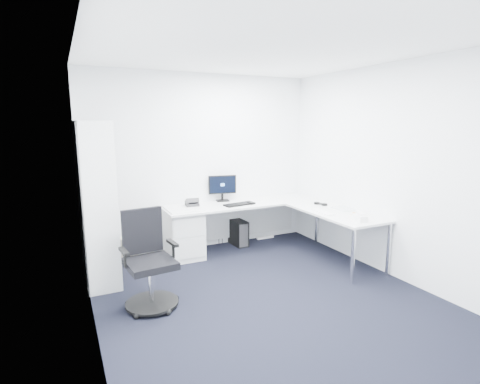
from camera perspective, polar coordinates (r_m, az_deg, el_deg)
name	(u,v)px	position (r m, az deg, el deg)	size (l,w,h in m)	color
ground	(269,300)	(4.38, 4.39, -16.12)	(4.20, 4.20, 0.00)	black
ceiling	(272,47)	(3.99, 4.97, 21.14)	(4.20, 4.20, 0.00)	white
wall_back	(202,163)	(5.86, -5.82, 4.46)	(3.60, 0.02, 2.70)	white
wall_front	(461,234)	(2.44, 30.58, -5.50)	(3.60, 0.02, 2.70)	white
wall_left	(88,196)	(3.44, -22.20, -0.54)	(0.02, 4.20, 2.70)	white
wall_right	(394,172)	(5.11, 22.36, 2.84)	(0.02, 4.20, 2.70)	white
l_desk	(254,231)	(5.64, 2.12, -5.93)	(2.51, 1.40, 0.73)	silver
drawer_pedestal	(183,232)	(5.60, -8.62, -6.09)	(0.49, 0.61, 0.75)	silver
bookshelf	(96,203)	(4.94, -21.05, -1.53)	(0.39, 0.99, 1.99)	silver
task_chair	(150,261)	(4.13, -13.51, -10.17)	(0.59, 0.59, 1.05)	black
black_pc_tower	(238,232)	(6.13, -0.32, -6.15)	(0.19, 0.42, 0.41)	black
beige_pc_tower	(128,251)	(5.59, -16.63, -8.63)	(0.16, 0.36, 0.34)	beige
power_strip	(265,237)	(6.50, 3.88, -6.91)	(0.32, 0.05, 0.04)	white
monitor	(222,188)	(5.93, -2.69, 0.62)	(0.44, 0.14, 0.42)	black
black_keyboard	(239,204)	(5.68, -0.09, -1.87)	(0.49, 0.17, 0.02)	black
mouse	(250,203)	(5.74, 1.61, -1.70)	(0.06, 0.10, 0.03)	black
desk_phone	(192,202)	(5.60, -7.32, -1.57)	(0.19, 0.19, 0.13)	#29292B
laptop	(344,201)	(5.59, 15.53, -1.40)	(0.32, 0.31, 0.23)	silver
white_keyboard	(322,212)	(5.34, 12.46, -2.99)	(0.11, 0.40, 0.01)	white
headphones	(321,203)	(5.82, 12.19, -1.67)	(0.13, 0.20, 0.05)	black
orange_fruit	(354,215)	(5.11, 16.95, -3.43)	(0.08, 0.08, 0.08)	orange
tissue_box	(359,218)	(5.01, 17.74, -3.77)	(0.11, 0.21, 0.07)	white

